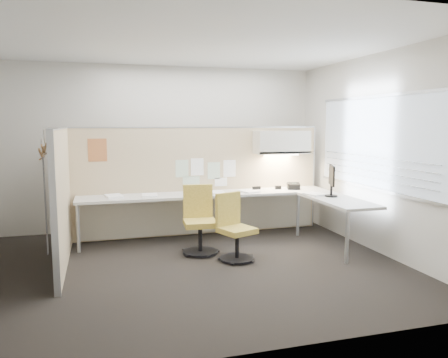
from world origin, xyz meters
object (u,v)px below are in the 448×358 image
object	(u,v)px
desk	(230,202)
chair_left	(199,222)
chair_right	(234,229)
monitor	(332,179)
phone	(293,186)

from	to	relation	value
desk	chair_left	bearing A→B (deg)	-137.83
chair_right	monitor	bearing A→B (deg)	-10.82
desk	chair_right	distance (m)	1.06
chair_right	monitor	size ratio (longest dim) A/B	1.88
chair_left	phone	bearing A→B (deg)	26.84
desk	monitor	xyz separation A→B (m)	(1.37, -0.70, 0.40)
monitor	phone	size ratio (longest dim) A/B	1.83
chair_right	phone	world-z (taller)	chair_right
chair_left	monitor	bearing A→B (deg)	0.98
chair_right	monitor	distance (m)	1.75
chair_left	desk	bearing A→B (deg)	46.98
desk	monitor	size ratio (longest dim) A/B	8.54
chair_left	phone	distance (m)	1.94
chair_left	phone	world-z (taller)	chair_left
desk	chair_left	xyz separation A→B (m)	(-0.63, -0.57, -0.16)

